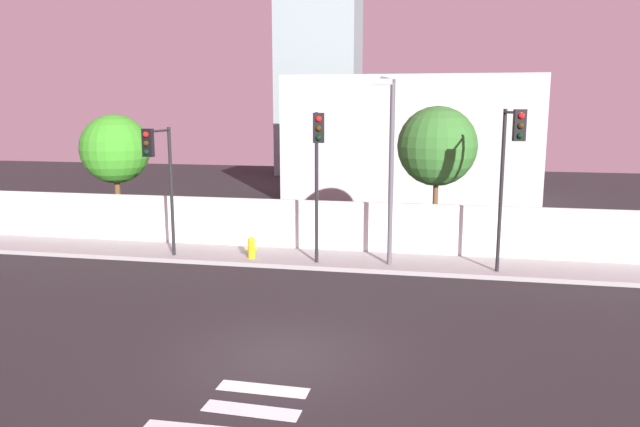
{
  "coord_description": "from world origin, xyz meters",
  "views": [
    {
      "loc": [
        3.23,
        -12.17,
        5.46
      ],
      "look_at": [
        -0.45,
        6.5,
        2.03
      ],
      "focal_mm": 34.27,
      "sensor_mm": 36.0,
      "label": 1
    }
  ],
  "objects_px": {
    "street_lamp_curbside": "(390,155)",
    "roadside_tree_leftmost": "(115,149)",
    "traffic_light_center": "(510,157)",
    "fire_hydrant": "(251,247)",
    "traffic_light_right": "(159,164)",
    "traffic_light_left": "(318,156)",
    "roadside_tree_midleft": "(437,146)"
  },
  "relations": [
    {
      "from": "traffic_light_right",
      "to": "roadside_tree_midleft",
      "type": "distance_m",
      "value": 9.87
    },
    {
      "from": "street_lamp_curbside",
      "to": "roadside_tree_midleft",
      "type": "bearing_deg",
      "value": 65.07
    },
    {
      "from": "street_lamp_curbside",
      "to": "fire_hydrant",
      "type": "xyz_separation_m",
      "value": [
        -4.75,
        0.21,
        -3.27
      ]
    },
    {
      "from": "traffic_light_right",
      "to": "roadside_tree_midleft",
      "type": "xyz_separation_m",
      "value": [
        9.09,
        3.82,
        0.45
      ]
    },
    {
      "from": "traffic_light_left",
      "to": "roadside_tree_midleft",
      "type": "height_order",
      "value": "roadside_tree_midleft"
    },
    {
      "from": "fire_hydrant",
      "to": "traffic_light_right",
      "type": "bearing_deg",
      "value": -162.99
    },
    {
      "from": "traffic_light_left",
      "to": "traffic_light_center",
      "type": "height_order",
      "value": "traffic_light_center"
    },
    {
      "from": "traffic_light_left",
      "to": "traffic_light_center",
      "type": "distance_m",
      "value": 5.87
    },
    {
      "from": "traffic_light_left",
      "to": "roadside_tree_midleft",
      "type": "relative_size",
      "value": 0.94
    },
    {
      "from": "roadside_tree_leftmost",
      "to": "fire_hydrant",
      "type": "bearing_deg",
      "value": -23.88
    },
    {
      "from": "fire_hydrant",
      "to": "traffic_light_left",
      "type": "bearing_deg",
      "value": -18.81
    },
    {
      "from": "fire_hydrant",
      "to": "traffic_light_center",
      "type": "bearing_deg",
      "value": -5.45
    },
    {
      "from": "traffic_light_center",
      "to": "traffic_light_right",
      "type": "xyz_separation_m",
      "value": [
        -11.28,
        -0.08,
        -0.43
      ]
    },
    {
      "from": "roadside_tree_leftmost",
      "to": "roadside_tree_midleft",
      "type": "distance_m",
      "value": 12.84
    },
    {
      "from": "street_lamp_curbside",
      "to": "fire_hydrant",
      "type": "height_order",
      "value": "street_lamp_curbside"
    },
    {
      "from": "fire_hydrant",
      "to": "roadside_tree_midleft",
      "type": "xyz_separation_m",
      "value": [
        6.21,
        2.93,
        3.36
      ]
    },
    {
      "from": "traffic_light_center",
      "to": "street_lamp_curbside",
      "type": "xyz_separation_m",
      "value": [
        -3.64,
        0.59,
        -0.07
      ]
    },
    {
      "from": "traffic_light_center",
      "to": "traffic_light_right",
      "type": "relative_size",
      "value": 1.14
    },
    {
      "from": "traffic_light_left",
      "to": "roadside_tree_midleft",
      "type": "distance_m",
      "value": 5.29
    },
    {
      "from": "traffic_light_center",
      "to": "roadside_tree_midleft",
      "type": "height_order",
      "value": "roadside_tree_midleft"
    },
    {
      "from": "roadside_tree_midleft",
      "to": "roadside_tree_leftmost",
      "type": "bearing_deg",
      "value": 180.0
    },
    {
      "from": "traffic_light_left",
      "to": "roadside_tree_leftmost",
      "type": "relative_size",
      "value": 1.0
    },
    {
      "from": "traffic_light_left",
      "to": "fire_hydrant",
      "type": "relative_size",
      "value": 6.64
    },
    {
      "from": "street_lamp_curbside",
      "to": "roadside_tree_leftmost",
      "type": "xyz_separation_m",
      "value": [
        -11.38,
        3.14,
        -0.2
      ]
    },
    {
      "from": "traffic_light_center",
      "to": "roadside_tree_leftmost",
      "type": "xyz_separation_m",
      "value": [
        -15.02,
        3.73,
        -0.27
      ]
    },
    {
      "from": "street_lamp_curbside",
      "to": "traffic_light_center",
      "type": "bearing_deg",
      "value": -9.24
    },
    {
      "from": "traffic_light_center",
      "to": "fire_hydrant",
      "type": "distance_m",
      "value": 9.07
    },
    {
      "from": "traffic_light_left",
      "to": "traffic_light_right",
      "type": "bearing_deg",
      "value": -179.75
    },
    {
      "from": "traffic_light_left",
      "to": "fire_hydrant",
      "type": "bearing_deg",
      "value": 161.19
    },
    {
      "from": "street_lamp_curbside",
      "to": "traffic_light_right",
      "type": "bearing_deg",
      "value": -174.95
    },
    {
      "from": "roadside_tree_leftmost",
      "to": "roadside_tree_midleft",
      "type": "height_order",
      "value": "roadside_tree_midleft"
    },
    {
      "from": "traffic_light_center",
      "to": "roadside_tree_leftmost",
      "type": "bearing_deg",
      "value": 166.04
    }
  ]
}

